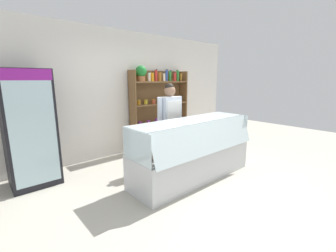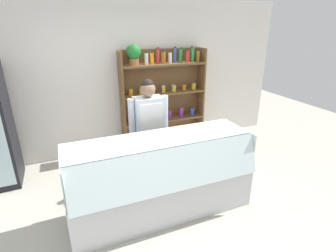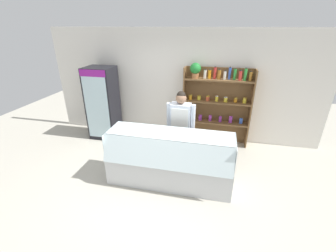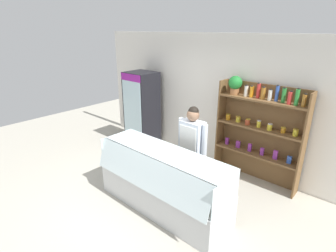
{
  "view_description": "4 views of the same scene",
  "coord_description": "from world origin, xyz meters",
  "px_view_note": "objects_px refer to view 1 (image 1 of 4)",
  "views": [
    {
      "loc": [
        -2.54,
        -2.35,
        1.68
      ],
      "look_at": [
        0.01,
        0.57,
        0.86
      ],
      "focal_mm": 24.0,
      "sensor_mm": 36.0,
      "label": 1
    },
    {
      "loc": [
        -0.83,
        -2.51,
        2.28
      ],
      "look_at": [
        0.49,
        0.67,
        0.93
      ],
      "focal_mm": 28.0,
      "sensor_mm": 36.0,
      "label": 2
    },
    {
      "loc": [
        0.92,
        -3.3,
        2.75
      ],
      "look_at": [
        0.02,
        0.62,
        0.92
      ],
      "focal_mm": 24.0,
      "sensor_mm": 36.0,
      "label": 3
    },
    {
      "loc": [
        2.63,
        -2.51,
        2.78
      ],
      "look_at": [
        -0.09,
        0.55,
        1.25
      ],
      "focal_mm": 28.0,
      "sensor_mm": 36.0,
      "label": 4
    }
  ],
  "objects_px": {
    "drinks_fridge": "(29,129)",
    "shelving_unit": "(157,102)",
    "shop_clerk": "(170,119)",
    "deli_display_case": "(192,160)"
  },
  "relations": [
    {
      "from": "drinks_fridge",
      "to": "shop_clerk",
      "type": "xyz_separation_m",
      "value": [
        2.16,
        -0.86,
        0.02
      ]
    },
    {
      "from": "drinks_fridge",
      "to": "deli_display_case",
      "type": "bearing_deg",
      "value": -36.16
    },
    {
      "from": "drinks_fridge",
      "to": "shelving_unit",
      "type": "distance_m",
      "value": 2.81
    },
    {
      "from": "deli_display_case",
      "to": "shop_clerk",
      "type": "relative_size",
      "value": 1.42
    },
    {
      "from": "drinks_fridge",
      "to": "shelving_unit",
      "type": "height_order",
      "value": "shelving_unit"
    },
    {
      "from": "deli_display_case",
      "to": "shelving_unit",
      "type": "bearing_deg",
      "value": 69.02
    },
    {
      "from": "shelving_unit",
      "to": "shop_clerk",
      "type": "height_order",
      "value": "shelving_unit"
    },
    {
      "from": "deli_display_case",
      "to": "shop_clerk",
      "type": "height_order",
      "value": "shop_clerk"
    },
    {
      "from": "shelving_unit",
      "to": "shop_clerk",
      "type": "relative_size",
      "value": 1.23
    },
    {
      "from": "drinks_fridge",
      "to": "shop_clerk",
      "type": "relative_size",
      "value": 1.14
    }
  ]
}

